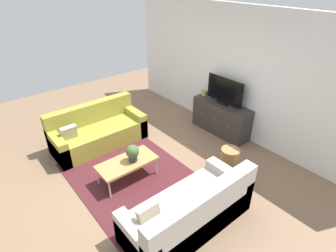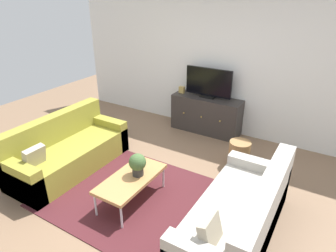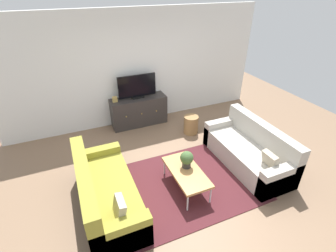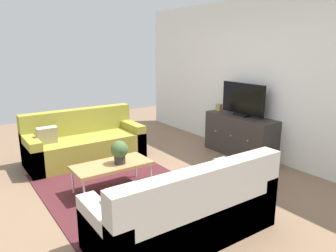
{
  "view_description": "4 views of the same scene",
  "coord_description": "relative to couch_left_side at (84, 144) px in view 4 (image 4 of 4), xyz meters",
  "views": [
    {
      "loc": [
        3.28,
        -2.04,
        3.23
      ],
      "look_at": [
        0.0,
        0.65,
        0.78
      ],
      "focal_mm": 28.93,
      "sensor_mm": 36.0,
      "label": 1
    },
    {
      "loc": [
        2.05,
        -2.74,
        2.65
      ],
      "look_at": [
        0.0,
        0.65,
        0.78
      ],
      "focal_mm": 31.67,
      "sensor_mm": 36.0,
      "label": 2
    },
    {
      "loc": [
        -1.61,
        -3.1,
        3.2
      ],
      "look_at": [
        0.0,
        0.65,
        0.78
      ],
      "focal_mm": 26.65,
      "sensor_mm": 36.0,
      "label": 3
    },
    {
      "loc": [
        3.69,
        -1.9,
        1.91
      ],
      "look_at": [
        0.0,
        0.65,
        0.78
      ],
      "focal_mm": 34.43,
      "sensor_mm": 36.0,
      "label": 4
    }
  ],
  "objects": [
    {
      "name": "tv_console",
      "position": [
        1.34,
        2.37,
        0.07
      ],
      "size": [
        1.36,
        0.47,
        0.71
      ],
      "color": "#332D2B",
      "rests_on": "ground_plane"
    },
    {
      "name": "potted_plant",
      "position": [
        1.45,
        -0.03,
        0.27
      ],
      "size": [
        0.23,
        0.23,
        0.31
      ],
      "color": "#2D2D2D",
      "rests_on": "coffee_table"
    },
    {
      "name": "wall_back",
      "position": [
        1.44,
        2.65,
        1.07
      ],
      "size": [
        6.4,
        0.12,
        2.7
      ],
      "primitive_type": "cube",
      "color": "white",
      "rests_on": "ground_plane"
    },
    {
      "name": "couch_right_side",
      "position": [
        2.87,
        0.0,
        0.0
      ],
      "size": [
        0.81,
        1.9,
        0.85
      ],
      "color": "#B2ADA3",
      "rests_on": "ground_plane"
    },
    {
      "name": "mantel_clock",
      "position": [
        0.78,
        2.37,
        0.49
      ],
      "size": [
        0.11,
        0.07,
        0.13
      ],
      "primitive_type": "cube",
      "color": "tan",
      "rests_on": "tv_console"
    },
    {
      "name": "ground_plane",
      "position": [
        1.44,
        0.1,
        -0.28
      ],
      "size": [
        10.0,
        10.0,
        0.0
      ],
      "primitive_type": "plane",
      "color": "#84664C"
    },
    {
      "name": "area_rug",
      "position": [
        1.44,
        -0.05,
        -0.28
      ],
      "size": [
        2.5,
        1.9,
        0.01
      ],
      "primitive_type": "cube",
      "color": "#4C1E23",
      "rests_on": "ground_plane"
    },
    {
      "name": "wicker_basket",
      "position": [
        2.34,
        1.48,
        -0.07
      ],
      "size": [
        0.34,
        0.34,
        0.43
      ],
      "primitive_type": "cylinder",
      "color": "#9E7547",
      "rests_on": "ground_plane"
    },
    {
      "name": "couch_left_side",
      "position": [
        0.0,
        0.0,
        0.0
      ],
      "size": [
        0.81,
        1.9,
        0.85
      ],
      "color": "olive",
      "rests_on": "ground_plane"
    },
    {
      "name": "flat_screen_tv",
      "position": [
        1.34,
        2.39,
        0.71
      ],
      "size": [
        0.92,
        0.16,
        0.57
      ],
      "color": "black",
      "rests_on": "tv_console"
    },
    {
      "name": "coffee_table",
      "position": [
        1.4,
        -0.12,
        0.07
      ],
      "size": [
        0.5,
        1.02,
        0.38
      ],
      "color": "#B7844C",
      "rests_on": "ground_plane"
    }
  ]
}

